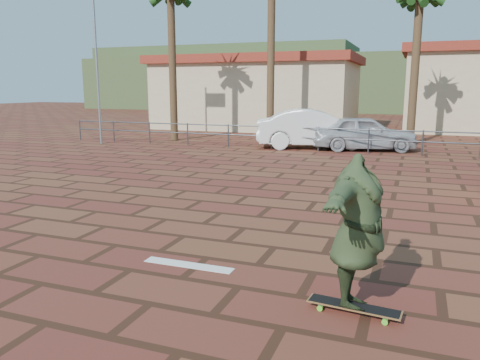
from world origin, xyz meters
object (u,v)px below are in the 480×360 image
Objects in this scene: car_silver at (364,133)px; longboard at (354,307)px; skateboarder at (358,232)px; car_white at (315,129)px.

longboard is at bearing 171.29° from car_silver.
skateboarder is 14.96m from car_silver.
skateboarder reaches higher than car_silver.
longboard is 0.50× the size of skateboarder.
skateboarder is at bearing -147.73° from longboard.
car_white reaches higher than longboard.
car_white is (-2.08, 0.00, 0.11)m from car_silver.
skateboarder reaches higher than longboard.
car_silver is (-1.47, 14.89, -0.27)m from skateboarder.
car_silver is at bearing 8.83° from skateboarder.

